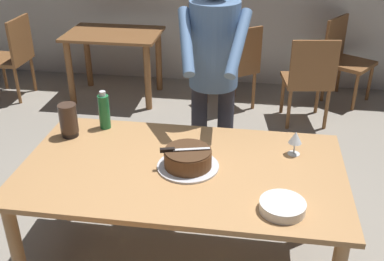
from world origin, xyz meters
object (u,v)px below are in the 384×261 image
Objects in this scene: main_dining_table at (182,181)px; person_cutting_cake at (214,67)px; background_table at (114,47)px; wine_glass_near at (295,138)px; water_bottle at (104,111)px; cake_knife at (175,150)px; background_chair_0 at (12,55)px; background_chair_2 at (235,65)px; plate_stack at (282,206)px; cake_on_platter at (188,159)px; background_chair_3 at (309,78)px; hurricane_lamp at (69,120)px; background_chair_1 at (344,57)px.

main_dining_table is 0.83m from person_cutting_cake.
main_dining_table is 1.77× the size of background_table.
wine_glass_near reaches higher than background_table.
water_bottle is 0.25× the size of background_table.
cake_knife is 0.30× the size of background_chair_0.
water_bottle is (-1.17, 0.16, 0.01)m from wine_glass_near.
main_dining_table is at bearing -93.33° from background_chair_2.
background_chair_2 reaches higher than cake_knife.
plate_stack is 1.53× the size of wine_glass_near.
water_bottle reaches higher than cake_knife.
cake_on_platter is 0.72m from water_bottle.
background_chair_2 is at bearing 102.14° from wine_glass_near.
background_chair_0 is at bearing 134.23° from cake_on_platter.
plate_stack is 0.24× the size of background_chair_3.
background_chair_3 is at bearing -4.20° from background_chair_0.
plate_stack is 1.05× the size of hurricane_lamp.
cake_on_platter is at bearing -158.24° from wine_glass_near.
wine_glass_near reaches higher than cake_knife.
background_chair_3 is at bearing 82.47° from wine_glass_near.
hurricane_lamp is 2.52m from background_chair_3.
wine_glass_near is 1.35m from hurricane_lamp.
cake_knife is 0.30× the size of background_chair_2.
background_chair_2 is (2.44, 0.03, 0.00)m from background_chair_0.
cake_knife is at bearing -114.78° from background_chair_1.
background_chair_1 is 1.00× the size of background_chair_2.
plate_stack is 1.31m from water_bottle.
person_cutting_cake is at bearing -35.19° from background_chair_0.
main_dining_table is 3.14m from background_chair_1.
cake_knife is 1.27× the size of hurricane_lamp.
cake_knife is 0.70m from wine_glass_near.
plate_stack is (0.57, -0.30, -0.09)m from cake_knife.
cake_on_platter reaches higher than background_table.
main_dining_table is at bearing -34.89° from water_bottle.
background_chair_3 is at bearing -20.10° from background_chair_2.
wine_glass_near is at bearing 20.54° from main_dining_table.
person_cutting_cake is 1.75m from background_chair_3.
cake_on_platter is 0.63m from wine_glass_near.
hurricane_lamp is at bearing -142.19° from water_bottle.
background_chair_2 is at bearing 86.67° from main_dining_table.
cake_on_platter is 0.59m from plate_stack.
background_table is at bearing 105.97° from water_bottle.
wine_glass_near is 2.27m from background_chair_2.
cake_on_platter is 0.10m from cake_knife.
cake_on_platter is at bearing -94.63° from person_cutting_cake.
background_chair_0 is (-1.73, 2.00, -0.37)m from water_bottle.
plate_stack reaches higher than main_dining_table.
background_table is at bearing 124.58° from person_cutting_cake.
hurricane_lamp is at bearing 179.08° from wine_glass_near.
background_table is at bearing 169.17° from background_chair_3.
background_chair_3 is at bearing -121.29° from background_chair_1.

